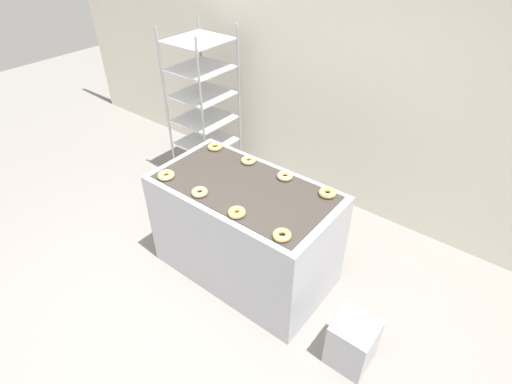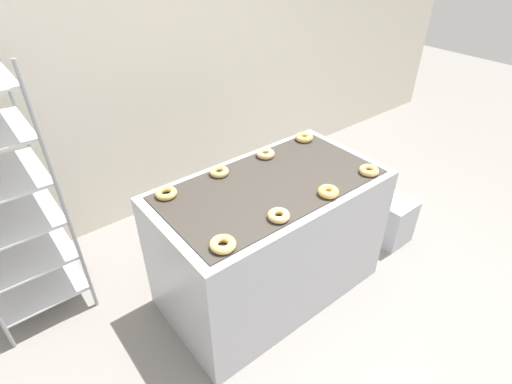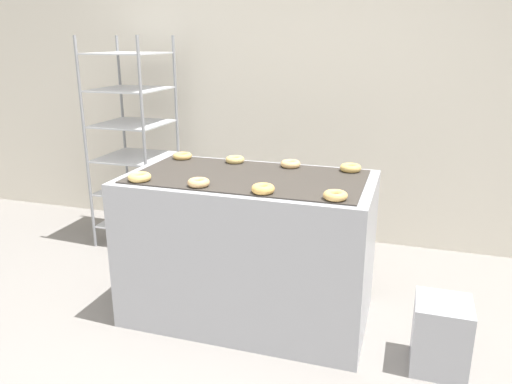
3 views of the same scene
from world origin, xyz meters
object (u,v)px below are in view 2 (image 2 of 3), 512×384
at_px(donut_far_midright, 265,154).
at_px(donut_far_right, 304,137).
at_px(donut_far_left, 166,193).
at_px(donut_near_left, 223,244).
at_px(donut_near_midright, 328,192).
at_px(fryer_machine, 270,240).
at_px(donut_near_midleft, 279,215).
at_px(baking_rack_cart, 2,200).
at_px(donut_far_midleft, 219,172).
at_px(glaze_bin, 391,220).
at_px(donut_near_right, 369,170).

relative_size(donut_far_midright, donut_far_right, 0.97).
bearing_deg(donut_far_left, donut_near_left, -89.43).
distance_m(donut_near_left, donut_near_midright, 0.74).
xyz_separation_m(fryer_machine, donut_near_midleft, (-0.19, -0.29, 0.48)).
distance_m(donut_near_midright, donut_far_right, 0.71).
height_order(baking_rack_cart, donut_far_midleft, baking_rack_cart).
height_order(fryer_machine, glaze_bin, fryer_machine).
bearing_deg(donut_far_right, donut_far_midleft, -179.71).
height_order(fryer_machine, donut_near_right, donut_near_right).
bearing_deg(donut_far_left, donut_near_midleft, -56.85).
relative_size(baking_rack_cart, donut_far_midleft, 13.94).
distance_m(donut_near_midright, donut_far_midright, 0.58).
bearing_deg(donut_near_left, donut_far_right, 27.35).
distance_m(donut_far_midright, donut_far_right, 0.38).
xyz_separation_m(donut_far_midleft, donut_far_right, (0.75, 0.00, 0.00)).
bearing_deg(donut_near_left, donut_near_midleft, 0.29).
relative_size(donut_far_midleft, donut_far_midright, 0.98).
relative_size(donut_near_midleft, donut_far_left, 0.96).
bearing_deg(donut_near_right, donut_near_midright, -179.30).
bearing_deg(donut_near_midright, donut_far_right, 57.21).
distance_m(glaze_bin, donut_near_midleft, 1.53).
xyz_separation_m(glaze_bin, donut_far_right, (-0.58, 0.51, 0.75)).
distance_m(donut_near_midleft, donut_far_midleft, 0.58).
distance_m(baking_rack_cart, donut_far_right, 1.99).
bearing_deg(fryer_machine, donut_near_right, -27.71).
bearing_deg(donut_far_midright, donut_far_left, 179.89).
height_order(donut_near_right, donut_far_left, donut_near_right).
height_order(donut_near_midright, donut_near_right, donut_near_midright).
xyz_separation_m(donut_far_midright, donut_far_right, (0.38, 0.01, 0.00)).
relative_size(donut_near_left, donut_far_right, 1.03).
bearing_deg(donut_far_midleft, donut_far_right, 0.29).
xyz_separation_m(baking_rack_cart, donut_far_right, (1.89, -0.63, 0.06)).
bearing_deg(glaze_bin, donut_far_left, 163.71).
xyz_separation_m(fryer_machine, donut_far_left, (-0.57, 0.28, 0.48)).
bearing_deg(donut_near_left, fryer_machine, 27.31).
distance_m(baking_rack_cart, donut_far_left, 0.99).
distance_m(donut_far_midleft, donut_far_right, 0.75).
xyz_separation_m(donut_near_midright, donut_far_midleft, (-0.37, 0.59, -0.00)).
height_order(baking_rack_cart, glaze_bin, baking_rack_cart).
xyz_separation_m(baking_rack_cart, donut_far_midright, (1.52, -0.64, 0.06)).
xyz_separation_m(donut_near_left, donut_near_midleft, (0.37, 0.00, -0.00)).
xyz_separation_m(glaze_bin, donut_near_midleft, (-1.34, -0.07, 0.75)).
height_order(baking_rack_cart, donut_far_left, baking_rack_cart).
bearing_deg(baking_rack_cart, glaze_bin, -24.67).
height_order(donut_near_midleft, donut_far_right, donut_far_right).
distance_m(baking_rack_cart, donut_near_right, 2.25).
bearing_deg(donut_far_right, donut_near_midright, -122.79).
bearing_deg(donut_far_left, donut_far_right, 0.43).
relative_size(baking_rack_cart, glaze_bin, 4.42).
bearing_deg(donut_far_left, glaze_bin, -16.29).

